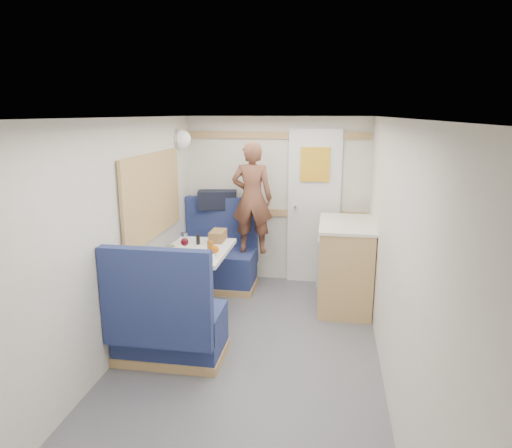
% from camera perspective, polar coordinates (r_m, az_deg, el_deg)
% --- Properties ---
extents(floor, '(4.50, 4.50, 0.00)m').
position_cam_1_polar(floor, '(3.82, -1.76, -18.47)').
color(floor, '#515156').
rests_on(floor, ground).
extents(ceiling, '(4.50, 4.50, 0.00)m').
position_cam_1_polar(ceiling, '(3.23, -2.02, 13.10)').
color(ceiling, silver).
rests_on(ceiling, wall_back).
extents(wall_back, '(2.20, 0.02, 2.00)m').
position_cam_1_polar(wall_back, '(5.55, 2.62, 2.96)').
color(wall_back, silver).
rests_on(wall_back, floor).
extents(wall_left, '(0.02, 4.50, 2.00)m').
position_cam_1_polar(wall_left, '(3.76, -18.59, -3.00)').
color(wall_left, silver).
rests_on(wall_left, floor).
extents(wall_right, '(0.02, 4.50, 2.00)m').
position_cam_1_polar(wall_right, '(3.37, 16.88, -4.79)').
color(wall_right, silver).
rests_on(wall_right, floor).
extents(oak_trim_low, '(2.15, 0.02, 0.08)m').
position_cam_1_polar(oak_trim_low, '(5.57, 2.58, 1.41)').
color(oak_trim_low, '#A5814A').
rests_on(oak_trim_low, wall_back).
extents(oak_trim_high, '(2.15, 0.02, 0.08)m').
position_cam_1_polar(oak_trim_high, '(5.44, 2.69, 11.02)').
color(oak_trim_high, '#A5814A').
rests_on(oak_trim_high, wall_back).
extents(side_window, '(0.04, 1.30, 0.72)m').
position_cam_1_polar(side_window, '(4.58, -12.83, 3.50)').
color(side_window, gray).
rests_on(side_window, wall_left).
extents(rear_door, '(0.62, 0.12, 1.86)m').
position_cam_1_polar(rear_door, '(5.50, 7.24, 2.45)').
color(rear_door, white).
rests_on(rear_door, wall_back).
extents(dinette_table, '(0.62, 0.92, 0.72)m').
position_cam_1_polar(dinette_table, '(4.60, -7.39, -5.00)').
color(dinette_table, white).
rests_on(dinette_table, floor).
extents(bench_far, '(0.90, 0.59, 1.05)m').
position_cam_1_polar(bench_far, '(5.48, -4.73, -4.79)').
color(bench_far, navy).
rests_on(bench_far, floor).
extents(bench_near, '(0.90, 0.59, 1.05)m').
position_cam_1_polar(bench_near, '(3.95, -10.93, -12.61)').
color(bench_near, navy).
rests_on(bench_near, floor).
extents(ledge, '(0.90, 0.14, 0.04)m').
position_cam_1_polar(ledge, '(5.57, -4.21, 1.70)').
color(ledge, '#A5814A').
rests_on(ledge, bench_far).
extents(dome_light, '(0.20, 0.20, 0.20)m').
position_cam_1_polar(dome_light, '(5.30, -9.24, 10.46)').
color(dome_light, white).
rests_on(dome_light, wall_left).
extents(galley_counter, '(0.57, 0.92, 0.92)m').
position_cam_1_polar(galley_counter, '(4.98, 11.01, -4.91)').
color(galley_counter, '#A5814A').
rests_on(galley_counter, floor).
extents(person, '(0.47, 0.31, 1.28)m').
position_cam_1_polar(person, '(5.21, -0.49, 3.27)').
color(person, brown).
rests_on(person, bench_far).
extents(duffel_bag, '(0.50, 0.30, 0.22)m').
position_cam_1_polar(duffel_bag, '(5.55, -4.85, 3.04)').
color(duffel_bag, black).
rests_on(duffel_bag, ledge).
extents(tray, '(0.33, 0.41, 0.02)m').
position_cam_1_polar(tray, '(4.26, -7.15, -4.23)').
color(tray, white).
rests_on(tray, dinette_table).
extents(orange_fruit, '(0.08, 0.08, 0.08)m').
position_cam_1_polar(orange_fruit, '(4.35, -5.16, -3.16)').
color(orange_fruit, orange).
rests_on(orange_fruit, tray).
extents(cheese_block, '(0.10, 0.07, 0.03)m').
position_cam_1_polar(cheese_block, '(4.36, -8.20, -3.51)').
color(cheese_block, '#DAC87E').
rests_on(cheese_block, tray).
extents(wine_glass, '(0.08, 0.08, 0.17)m').
position_cam_1_polar(wine_glass, '(4.36, -8.91, -2.32)').
color(wine_glass, white).
rests_on(wine_glass, dinette_table).
extents(tumbler_left, '(0.08, 0.08, 0.12)m').
position_cam_1_polar(tumbler_left, '(4.29, -10.58, -3.54)').
color(tumbler_left, white).
rests_on(tumbler_left, dinette_table).
extents(tumbler_mid, '(0.07, 0.07, 0.11)m').
position_cam_1_polar(tumbler_mid, '(4.78, -8.95, -1.74)').
color(tumbler_mid, white).
rests_on(tumbler_mid, dinette_table).
extents(beer_glass, '(0.06, 0.06, 0.10)m').
position_cam_1_polar(beer_glass, '(4.49, -5.73, -2.72)').
color(beer_glass, '#905215').
rests_on(beer_glass, dinette_table).
extents(pepper_grinder, '(0.04, 0.04, 0.11)m').
position_cam_1_polar(pepper_grinder, '(4.72, -7.26, -1.92)').
color(pepper_grinder, black).
rests_on(pepper_grinder, dinette_table).
extents(bread_loaf, '(0.14, 0.26, 0.11)m').
position_cam_1_polar(bread_loaf, '(4.82, -4.78, -1.47)').
color(bread_loaf, brown).
rests_on(bread_loaf, dinette_table).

